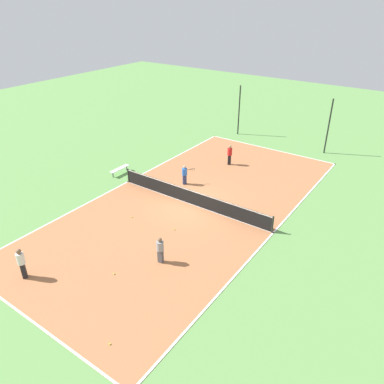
% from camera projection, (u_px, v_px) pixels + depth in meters
% --- Properties ---
extents(ground_plane, '(80.00, 80.00, 0.00)m').
position_uv_depth(ground_plane, '(192.00, 204.00, 23.78)').
color(ground_plane, '#60934C').
extents(court_surface, '(11.24, 23.34, 0.02)m').
position_uv_depth(court_surface, '(192.00, 204.00, 23.78)').
color(court_surface, '#AD6B42').
rests_on(court_surface, ground_plane).
extents(tennis_net, '(11.04, 0.10, 1.03)m').
position_uv_depth(tennis_net, '(192.00, 197.00, 23.52)').
color(tennis_net, black).
rests_on(tennis_net, court_surface).
extents(bench, '(0.36, 1.72, 0.45)m').
position_uv_depth(bench, '(120.00, 169.00, 27.61)').
color(bench, silver).
rests_on(bench, ground_plane).
extents(player_near_blue, '(0.88, 0.91, 1.41)m').
position_uv_depth(player_near_blue, '(185.00, 174.00, 25.91)').
color(player_near_blue, navy).
rests_on(player_near_blue, court_surface).
extents(player_far_white, '(0.50, 0.50, 1.62)m').
position_uv_depth(player_far_white, '(21.00, 262.00, 17.26)').
color(player_far_white, black).
rests_on(player_far_white, court_surface).
extents(player_coach_red, '(0.49, 0.49, 1.58)m').
position_uv_depth(player_coach_red, '(230.00, 154.00, 28.83)').
color(player_coach_red, black).
rests_on(player_coach_red, court_surface).
extents(player_baseline_gray, '(0.41, 0.41, 1.45)m').
position_uv_depth(player_baseline_gray, '(160.00, 249.00, 18.32)').
color(player_baseline_gray, '#4C4C51').
rests_on(player_baseline_gray, court_surface).
extents(tennis_ball_right_alley, '(0.07, 0.07, 0.07)m').
position_uv_depth(tennis_ball_right_alley, '(110.00, 344.00, 14.29)').
color(tennis_ball_right_alley, '#CCE033').
rests_on(tennis_ball_right_alley, court_surface).
extents(tennis_ball_far_baseline, '(0.07, 0.07, 0.07)m').
position_uv_depth(tennis_ball_far_baseline, '(174.00, 229.00, 21.18)').
color(tennis_ball_far_baseline, '#CCE033').
rests_on(tennis_ball_far_baseline, court_surface).
extents(tennis_ball_near_net, '(0.07, 0.07, 0.07)m').
position_uv_depth(tennis_ball_near_net, '(132.00, 217.00, 22.34)').
color(tennis_ball_near_net, '#CCE033').
rests_on(tennis_ball_near_net, court_surface).
extents(tennis_ball_left_sideline, '(0.07, 0.07, 0.07)m').
position_uv_depth(tennis_ball_left_sideline, '(114.00, 274.00, 17.86)').
color(tennis_ball_left_sideline, '#CCE033').
rests_on(tennis_ball_left_sideline, court_surface).
extents(fence_post_back_left, '(0.12, 0.12, 4.56)m').
position_uv_depth(fence_post_back_left, '(239.00, 110.00, 34.50)').
color(fence_post_back_left, black).
rests_on(fence_post_back_left, ground_plane).
extents(fence_post_back_right, '(0.12, 0.12, 4.56)m').
position_uv_depth(fence_post_back_right, '(329.00, 127.00, 30.34)').
color(fence_post_back_right, black).
rests_on(fence_post_back_right, ground_plane).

